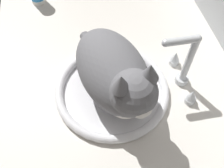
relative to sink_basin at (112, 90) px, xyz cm
name	(u,v)px	position (x,y,z in cm)	size (l,w,h in cm)	color
countertop	(118,92)	(-0.62, 2.11, -2.57)	(123.86, 74.83, 3.00)	silver
sink_basin	(112,90)	(0.00, 0.00, 0.00)	(33.30, 33.30, 2.44)	white
faucet	(184,66)	(0.00, 20.52, 6.65)	(17.62, 11.12, 19.19)	silver
cat	(116,75)	(2.22, 0.58, 10.04)	(38.45, 23.76, 21.13)	slate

